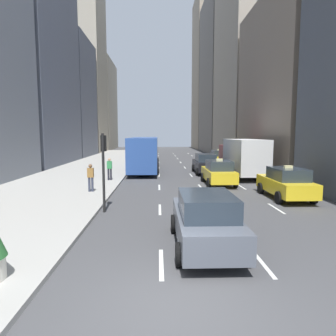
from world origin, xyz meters
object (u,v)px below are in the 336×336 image
Objects in this scene: taxi_lead at (286,183)px; box_truck at (242,156)px; city_bus at (144,153)px; pedestrian_mid_block at (91,176)px; taxi_third at (219,158)px; sedan_silver_behind at (205,164)px; traffic_light_pole at (104,160)px; pedestrian_far_walking at (110,168)px; taxi_second at (218,172)px; sedan_black_near at (206,220)px.

taxi_lead is 0.52× the size of box_truck.
city_bus is 7.04× the size of pedestrian_mid_block.
city_bus reaches higher than taxi_third.
traffic_light_pole reaches higher than sedan_silver_behind.
pedestrian_mid_block and pedestrian_far_walking have the same top height.
pedestrian_mid_block is at bearing -132.21° from sedan_silver_behind.
pedestrian_far_walking is at bearing 85.05° from pedestrian_mid_block.
pedestrian_far_walking is at bearing 169.68° from taxi_second.
sedan_black_near is at bearing -128.37° from taxi_lead.
taxi_second is 0.98× the size of sedan_black_near.
sedan_black_near is at bearing -103.33° from taxi_second.
taxi_third is (0.00, 18.33, 0.00)m from taxi_lead.
pedestrian_far_walking is 0.46× the size of traffic_light_pole.
taxi_lead reaches higher than pedestrian_mid_block.
taxi_lead reaches higher than sedan_black_near.
pedestrian_far_walking is (-5.10, 13.26, 0.18)m from sedan_black_near.
traffic_light_pole is (-9.55, -2.52, 1.53)m from taxi_lead.
taxi_third is at bearing 56.37° from pedestrian_mid_block.
taxi_lead is 18.33m from taxi_third.
sedan_silver_behind is 2.85× the size of pedestrian_far_walking.
box_truck reaches higher than sedan_black_near.
sedan_black_near is at bearing -68.95° from pedestrian_far_walking.
city_bus is 1.38× the size of box_truck.
city_bus is at bearing -148.74° from taxi_third.
sedan_silver_behind is (-2.80, 10.79, 0.03)m from taxi_lead.
sedan_black_near is at bearing -98.91° from sedan_silver_behind.
box_truck is at bearing 14.25° from pedestrian_far_walking.
box_truck is 11.06m from pedestrian_far_walking.
box_truck is 5.09× the size of pedestrian_far_walking.
taxi_lead and taxi_second have the same top height.
box_truck reaches higher than taxi_lead.
sedan_black_near is 10.30m from pedestrian_mid_block.
taxi_second is at bearing -10.32° from pedestrian_far_walking.
traffic_light_pole is at bearing -129.89° from box_truck.
sedan_black_near is 0.96× the size of sedan_silver_behind.
taxi_second reaches higher than pedestrian_far_walking.
taxi_lead is at bearing -8.43° from pedestrian_mid_block.
box_truck is 2.33× the size of traffic_light_pole.
city_bus is (-5.61, 8.47, 0.91)m from taxi_second.
pedestrian_far_walking is at bearing 149.98° from taxi_lead.
city_bus is at bearing 76.95° from pedestrian_mid_block.
box_truck reaches higher than pedestrian_far_walking.
taxi_second is 2.67× the size of pedestrian_mid_block.
taxi_lead is 9.02m from sedan_black_near.
pedestrian_mid_block is 4.64m from traffic_light_pole.
taxi_lead is 11.15m from sedan_silver_behind.
taxi_third is 2.67× the size of pedestrian_mid_block.
box_truck reaches higher than taxi_second.
taxi_third is at bearing 77.57° from sedan_black_near.
city_bus is 9.46m from box_truck.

